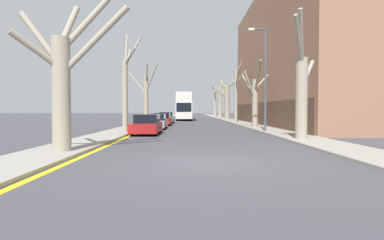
{
  "coord_description": "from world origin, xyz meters",
  "views": [
    {
      "loc": [
        -0.61,
        -9.62,
        1.71
      ],
      "look_at": [
        -0.23,
        35.15,
        0.2
      ],
      "focal_mm": 28.0,
      "sensor_mm": 36.0,
      "label": 1
    }
  ],
  "objects_px": {
    "street_tree_right_2": "(236,93)",
    "street_tree_right_5": "(215,102)",
    "double_decker_bus": "(185,105)",
    "lamp_post": "(264,74)",
    "parked_car_1": "(156,122)",
    "street_tree_left_2": "(146,96)",
    "parked_car_0": "(147,125)",
    "street_tree_left_1": "(126,89)",
    "street_tree_right_0": "(302,91)",
    "street_tree_right_1": "(255,98)",
    "street_tree_right_4": "(220,101)",
    "parked_car_2": "(162,120)",
    "street_tree_right_3": "(227,100)",
    "street_tree_left_0": "(64,79)",
    "parked_car_3": "(166,118)"
  },
  "relations": [
    {
      "from": "street_tree_right_2",
      "to": "street_tree_right_5",
      "type": "bearing_deg",
      "value": 89.91
    },
    {
      "from": "street_tree_right_1",
      "to": "street_tree_right_4",
      "type": "relative_size",
      "value": 0.73
    },
    {
      "from": "street_tree_right_4",
      "to": "street_tree_right_5",
      "type": "distance_m",
      "value": 9.96
    },
    {
      "from": "street_tree_right_1",
      "to": "lamp_post",
      "type": "bearing_deg",
      "value": -95.48
    },
    {
      "from": "parked_car_0",
      "to": "lamp_post",
      "type": "xyz_separation_m",
      "value": [
        8.62,
        1.25,
        3.73
      ]
    },
    {
      "from": "street_tree_right_2",
      "to": "parked_car_0",
      "type": "height_order",
      "value": "street_tree_right_2"
    },
    {
      "from": "street_tree_right_0",
      "to": "double_decker_bus",
      "type": "bearing_deg",
      "value": 101.54
    },
    {
      "from": "street_tree_right_0",
      "to": "street_tree_right_4",
      "type": "relative_size",
      "value": 0.81
    },
    {
      "from": "street_tree_right_1",
      "to": "street_tree_right_2",
      "type": "xyz_separation_m",
      "value": [
        -0.02,
        10.96,
        1.07
      ]
    },
    {
      "from": "double_decker_bus",
      "to": "street_tree_left_2",
      "type": "bearing_deg",
      "value": -103.2
    },
    {
      "from": "street_tree_right_2",
      "to": "street_tree_left_2",
      "type": "bearing_deg",
      "value": -151.92
    },
    {
      "from": "street_tree_right_0",
      "to": "street_tree_right_3",
      "type": "height_order",
      "value": "street_tree_right_3"
    },
    {
      "from": "street_tree_right_1",
      "to": "parked_car_2",
      "type": "relative_size",
      "value": 1.54
    },
    {
      "from": "street_tree_right_5",
      "to": "double_decker_bus",
      "type": "bearing_deg",
      "value": -107.93
    },
    {
      "from": "street_tree_right_3",
      "to": "street_tree_left_1",
      "type": "bearing_deg",
      "value": -112.25
    },
    {
      "from": "street_tree_left_0",
      "to": "street_tree_left_2",
      "type": "relative_size",
      "value": 1.01
    },
    {
      "from": "street_tree_right_0",
      "to": "street_tree_left_0",
      "type": "bearing_deg",
      "value": -156.98
    },
    {
      "from": "street_tree_left_2",
      "to": "parked_car_0",
      "type": "bearing_deg",
      "value": -81.39
    },
    {
      "from": "street_tree_right_1",
      "to": "parked_car_0",
      "type": "xyz_separation_m",
      "value": [
        -9.17,
        -7.01,
        -2.14
      ]
    },
    {
      "from": "street_tree_left_0",
      "to": "street_tree_right_1",
      "type": "xyz_separation_m",
      "value": [
        11.02,
        16.53,
        -0.12
      ]
    },
    {
      "from": "street_tree_left_2",
      "to": "parked_car_0",
      "type": "height_order",
      "value": "street_tree_left_2"
    },
    {
      "from": "double_decker_bus",
      "to": "lamp_post",
      "type": "height_order",
      "value": "lamp_post"
    },
    {
      "from": "double_decker_bus",
      "to": "lamp_post",
      "type": "xyz_separation_m",
      "value": [
        6.43,
        -28.02,
        1.86
      ]
    },
    {
      "from": "street_tree_right_3",
      "to": "parked_car_0",
      "type": "height_order",
      "value": "street_tree_right_3"
    },
    {
      "from": "street_tree_left_2",
      "to": "street_tree_right_5",
      "type": "relative_size",
      "value": 0.88
    },
    {
      "from": "street_tree_right_2",
      "to": "lamp_post",
      "type": "height_order",
      "value": "street_tree_right_2"
    },
    {
      "from": "parked_car_0",
      "to": "parked_car_3",
      "type": "bearing_deg",
      "value": 90.0
    },
    {
      "from": "street_tree_right_0",
      "to": "street_tree_left_1",
      "type": "bearing_deg",
      "value": 149.14
    },
    {
      "from": "parked_car_1",
      "to": "parked_car_2",
      "type": "height_order",
      "value": "parked_car_2"
    },
    {
      "from": "street_tree_left_0",
      "to": "double_decker_bus",
      "type": "xyz_separation_m",
      "value": [
        4.03,
        38.78,
        -0.39
      ]
    },
    {
      "from": "street_tree_right_2",
      "to": "parked_car_1",
      "type": "xyz_separation_m",
      "value": [
        -9.14,
        -12.25,
        -3.23
      ]
    },
    {
      "from": "street_tree_right_0",
      "to": "parked_car_1",
      "type": "bearing_deg",
      "value": 130.89
    },
    {
      "from": "street_tree_right_3",
      "to": "parked_car_2",
      "type": "bearing_deg",
      "value": -118.49
    },
    {
      "from": "street_tree_right_0",
      "to": "street_tree_right_3",
      "type": "relative_size",
      "value": 0.9
    },
    {
      "from": "parked_car_1",
      "to": "parked_car_0",
      "type": "bearing_deg",
      "value": -90.0
    },
    {
      "from": "street_tree_left_1",
      "to": "street_tree_right_1",
      "type": "relative_size",
      "value": 1.28
    },
    {
      "from": "street_tree_left_0",
      "to": "street_tree_right_4",
      "type": "height_order",
      "value": "street_tree_right_4"
    },
    {
      "from": "street_tree_right_4",
      "to": "street_tree_right_5",
      "type": "relative_size",
      "value": 1.08
    },
    {
      "from": "street_tree_right_4",
      "to": "parked_car_3",
      "type": "distance_m",
      "value": 25.18
    },
    {
      "from": "street_tree_right_3",
      "to": "parked_car_1",
      "type": "height_order",
      "value": "street_tree_right_3"
    },
    {
      "from": "parked_car_3",
      "to": "street_tree_right_1",
      "type": "bearing_deg",
      "value": -49.63
    },
    {
      "from": "street_tree_left_2",
      "to": "street_tree_right_3",
      "type": "distance_m",
      "value": 20.38
    },
    {
      "from": "parked_car_2",
      "to": "lamp_post",
      "type": "height_order",
      "value": "lamp_post"
    },
    {
      "from": "street_tree_left_2",
      "to": "street_tree_right_0",
      "type": "bearing_deg",
      "value": -57.07
    },
    {
      "from": "street_tree_left_1",
      "to": "street_tree_right_5",
      "type": "distance_m",
      "value": 50.42
    },
    {
      "from": "parked_car_0",
      "to": "parked_car_1",
      "type": "xyz_separation_m",
      "value": [
        0.0,
        5.73,
        -0.02
      ]
    },
    {
      "from": "street_tree_right_0",
      "to": "street_tree_right_5",
      "type": "distance_m",
      "value": 55.77
    },
    {
      "from": "street_tree_right_3",
      "to": "parked_car_2",
      "type": "relative_size",
      "value": 1.9
    },
    {
      "from": "street_tree_right_0",
      "to": "street_tree_right_3",
      "type": "bearing_deg",
      "value": 89.64
    },
    {
      "from": "street_tree_right_1",
      "to": "parked_car_2",
      "type": "xyz_separation_m",
      "value": [
        -9.17,
        4.87,
        -2.15
      ]
    }
  ]
}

